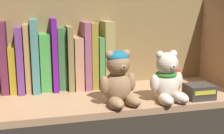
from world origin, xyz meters
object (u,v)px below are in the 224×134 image
at_px(book_9, 77,62).
at_px(book_11, 92,54).
at_px(book_1, 13,69).
at_px(teddy_bear_larger, 118,79).
at_px(book_4, 35,55).
at_px(pillar_candle, 173,78).
at_px(teddy_bear_smaller, 167,80).
at_px(book_5, 45,61).
at_px(book_3, 28,57).
at_px(book_13, 106,53).
at_px(book_6, 54,54).
at_px(book_0, 4,57).
at_px(small_product_box, 199,91).
at_px(book_10, 85,54).
at_px(book_12, 98,61).
at_px(book_2, 20,59).
at_px(book_8, 69,57).
at_px(book_7, 61,58).

distance_m(book_9, book_11, 0.06).
xyz_separation_m(book_1, teddy_bear_larger, (0.30, -0.22, -0.00)).
bearing_deg(book_4, pillar_candle, -12.34).
bearing_deg(book_1, book_4, 0.00).
bearing_deg(book_9, teddy_bear_smaller, -43.50).
bearing_deg(pillar_candle, book_5, 166.74).
bearing_deg(teddy_bear_larger, pillar_candle, 27.05).
relative_size(book_3, book_13, 0.98).
height_order(book_6, book_13, book_6).
distance_m(book_0, small_product_box, 0.64).
relative_size(book_10, teddy_bear_larger, 1.44).
bearing_deg(teddy_bear_smaller, book_1, 153.34).
height_order(book_12, teddy_bear_smaller, book_12).
height_order(teddy_bear_smaller, small_product_box, teddy_bear_smaller).
height_order(book_2, book_8, book_2).
xyz_separation_m(book_1, book_7, (0.16, 0.00, 0.03)).
bearing_deg(book_12, small_product_box, -40.54).
relative_size(book_5, book_10, 0.84).
relative_size(book_0, book_2, 1.08).
bearing_deg(book_3, book_0, 180.00).
bearing_deg(book_0, book_13, 0.00).
distance_m(book_4, teddy_bear_smaller, 0.45).
height_order(book_7, pillar_candle, book_7).
relative_size(book_7, book_9, 1.17).
bearing_deg(book_11, book_2, 180.00).
xyz_separation_m(book_0, book_5, (0.13, 0.00, -0.02)).
bearing_deg(teddy_bear_smaller, small_product_box, -2.17).
xyz_separation_m(book_9, book_12, (0.08, 0.00, -0.00)).
distance_m(book_10, teddy_bear_smaller, 0.31).
bearing_deg(book_13, teddy_bear_smaller, -59.51).
bearing_deg(book_11, book_3, 180.00).
bearing_deg(book_6, teddy_bear_smaller, -35.58).
bearing_deg(teddy_bear_larger, teddy_bear_smaller, -3.28).
bearing_deg(pillar_candle, book_4, 167.66).
height_order(book_6, book_11, book_6).
bearing_deg(book_8, book_13, 0.00).
bearing_deg(book_9, book_12, 0.00).
distance_m(book_1, book_8, 0.19).
distance_m(book_5, book_9, 0.11).
bearing_deg(teddy_bear_smaller, book_7, 142.14).
xyz_separation_m(book_6, book_10, (0.11, 0.00, -0.01)).
xyz_separation_m(book_4, book_5, (0.03, 0.00, -0.02)).
relative_size(book_7, book_12, 1.18).
distance_m(book_2, small_product_box, 0.59).
relative_size(book_0, small_product_box, 2.86).
distance_m(book_9, pillar_candle, 0.34).
bearing_deg(book_7, book_1, 180.00).
xyz_separation_m(book_3, small_product_box, (0.51, -0.23, -0.09)).
xyz_separation_m(book_1, book_11, (0.27, 0.00, 0.04)).
xyz_separation_m(book_0, book_8, (0.21, 0.00, -0.01)).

